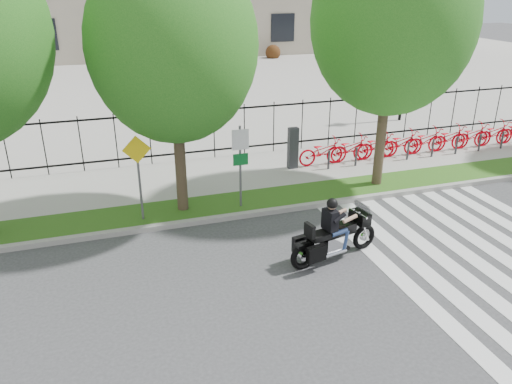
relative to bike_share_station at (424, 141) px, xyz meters
name	(u,v)px	position (x,y,z in m)	size (l,w,h in m)	color
ground	(311,291)	(-7.95, -7.20, -0.65)	(120.00, 120.00, 0.00)	#38383A
curb	(255,213)	(-7.95, -3.10, -0.58)	(60.00, 0.20, 0.15)	#98978F
grass_verge	(247,202)	(-7.95, -2.25, -0.58)	(60.00, 1.50, 0.15)	#265515
sidewalk	(227,175)	(-7.95, 0.25, -0.58)	(60.00, 3.50, 0.15)	#A9A79E
plaza	(159,84)	(-7.95, 17.80, -0.60)	(80.00, 34.00, 0.10)	#A9A79E
crosswalk_stripes	(486,257)	(-3.13, -7.20, -0.65)	(5.70, 8.00, 0.01)	silver
iron_fence	(214,132)	(-7.95, 2.00, 0.50)	(30.00, 0.06, 2.00)	black
lamp_post_right	(407,55)	(2.05, 4.80, 2.55)	(1.06, 0.70, 4.25)	black
street_tree_1	(173,46)	(-9.96, -2.25, 4.22)	(4.54, 4.54, 7.34)	#3E3022
street_tree_2	(393,20)	(-3.39, -2.25, 4.70)	(4.93, 4.93, 8.05)	#3E3022
bike_share_station	(424,141)	(0.00, 0.00, 0.00)	(11.13, 0.87, 1.50)	#2D2D33
sign_pole_regulatory	(240,156)	(-8.26, -2.62, 1.09)	(0.50, 0.09, 2.50)	#59595B
sign_pole_warning	(138,167)	(-11.18, -2.62, 1.09)	(0.78, 0.09, 2.49)	#59595B
motorcycle_rider	(335,234)	(-6.84, -6.04, 0.02)	(2.59, 1.06, 2.02)	black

